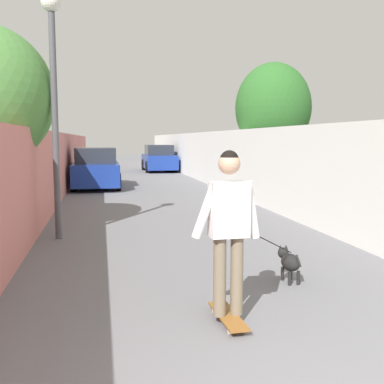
# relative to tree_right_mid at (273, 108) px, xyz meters

# --- Properties ---
(ground_plane) EXTENTS (80.00, 80.00, 0.00)m
(ground_plane) POSITION_rel_tree_right_mid_xyz_m (1.00, 4.12, -2.90)
(ground_plane) COLOR slate
(wall_left) EXTENTS (48.00, 0.30, 2.07)m
(wall_left) POSITION_rel_tree_right_mid_xyz_m (-1.00, 7.04, -1.86)
(wall_left) COLOR #CC726B
(wall_left) RESTS_ON ground
(fence_right) EXTENTS (48.00, 0.30, 2.17)m
(fence_right) POSITION_rel_tree_right_mid_xyz_m (-1.00, 1.21, -1.81)
(fence_right) COLOR white
(fence_right) RESTS_ON ground
(tree_right_mid) EXTENTS (2.52, 2.52, 4.40)m
(tree_right_mid) POSITION_rel_tree_right_mid_xyz_m (0.00, 0.00, 0.00)
(tree_right_mid) COLOR #473523
(tree_right_mid) RESTS_ON ground
(lamp_post) EXTENTS (0.36, 0.36, 4.48)m
(lamp_post) POSITION_rel_tree_right_mid_xyz_m (-5.91, 6.49, 0.15)
(lamp_post) COLOR #4C4C51
(lamp_post) RESTS_ON ground
(skateboard) EXTENTS (0.81, 0.23, 0.08)m
(skateboard) POSITION_rel_tree_right_mid_xyz_m (-10.38, 4.44, -2.83)
(skateboard) COLOR brown
(skateboard) RESTS_ON ground
(person_skateboarder) EXTENTS (0.23, 0.71, 1.67)m
(person_skateboarder) POSITION_rel_tree_right_mid_xyz_m (-10.38, 4.44, -1.83)
(person_skateboarder) COLOR #726651
(person_skateboarder) RESTS_ON skateboard
(dog) EXTENTS (1.43, 1.28, 1.06)m
(dog) POSITION_rel_tree_right_mid_xyz_m (-9.23, 3.29, -2.62)
(dog) COLOR black
(dog) RESTS_ON ground
(car_near) EXTENTS (4.06, 1.80, 1.54)m
(car_near) POSITION_rel_tree_right_mid_xyz_m (3.39, 5.89, -2.18)
(car_near) COLOR navy
(car_near) RESTS_ON ground
(car_far) EXTENTS (4.00, 1.80, 1.54)m
(car_far) POSITION_rel_tree_right_mid_xyz_m (12.10, 2.36, -2.18)
(car_far) COLOR navy
(car_far) RESTS_ON ground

